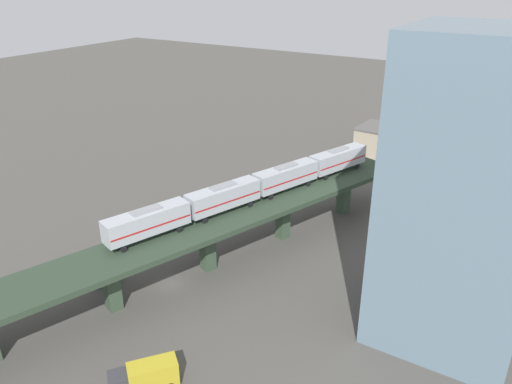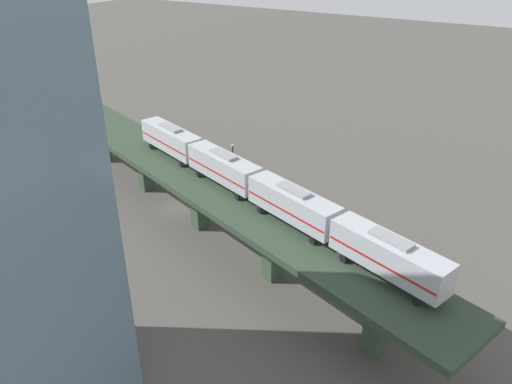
% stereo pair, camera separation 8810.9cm
% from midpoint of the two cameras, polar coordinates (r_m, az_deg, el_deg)
% --- Properties ---
extents(ground_plane, '(400.00, 400.00, 0.00)m').
position_cam_midpoint_polar(ground_plane, '(59.39, 24.48, -16.22)').
color(ground_plane, '#4C4944').
extents(elevated_viaduct, '(37.58, 89.80, 7.56)m').
position_cam_midpoint_polar(elevated_viaduct, '(55.43, 25.63, -11.20)').
color(elevated_viaduct, '#2C3D2C').
rests_on(elevated_viaduct, ground).
extents(subway_train, '(18.69, 48.05, 4.45)m').
position_cam_midpoint_polar(subway_train, '(52.65, 44.24, -14.51)').
color(subway_train, '#ADB2BA').
rests_on(subway_train, elevated_viaduct).
extents(signal_hut, '(4.09, 4.09, 3.40)m').
position_cam_midpoint_polar(signal_hut, '(70.65, -0.92, 2.94)').
color(signal_hut, slate).
rests_on(signal_hut, elevated_viaduct).
extents(street_car_white, '(3.38, 4.75, 1.89)m').
position_cam_midpoint_polar(street_car_white, '(71.87, 2.69, -4.24)').
color(street_car_white, silver).
rests_on(street_car_white, ground).
extents(street_car_green, '(3.26, 4.75, 1.89)m').
position_cam_midpoint_polar(street_car_green, '(65.63, 22.11, -10.00)').
color(street_car_green, '#1E6638').
rests_on(street_car_green, ground).
extents(delivery_truck, '(6.24, 7.04, 3.20)m').
position_cam_midpoint_polar(delivery_truck, '(53.03, 4.87, -16.75)').
color(delivery_truck, '#333338').
rests_on(delivery_truck, ground).
extents(street_lamp, '(0.44, 0.44, 6.94)m').
position_cam_midpoint_polar(street_lamp, '(66.24, 29.09, -7.93)').
color(street_lamp, black).
rests_on(street_lamp, ground).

